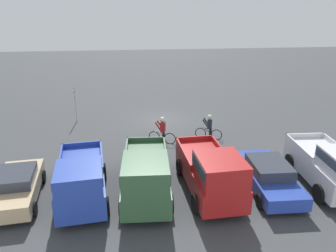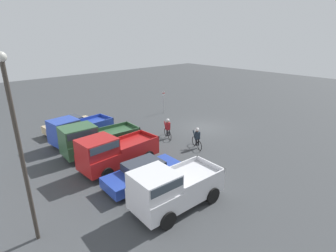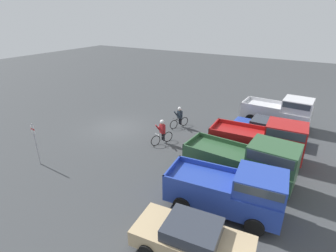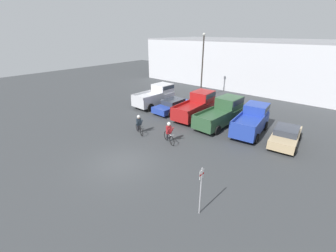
{
  "view_description": "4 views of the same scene",
  "coord_description": "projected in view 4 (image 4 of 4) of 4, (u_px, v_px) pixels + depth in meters",
  "views": [
    {
      "loc": [
        2.23,
        22.81,
        8.04
      ],
      "look_at": [
        0.09,
        4.59,
        1.2
      ],
      "focal_mm": 35.0,
      "sensor_mm": 36.0,
      "label": 1
    },
    {
      "loc": [
        -14.77,
        18.16,
        8.32
      ],
      "look_at": [
        0.09,
        4.59,
        1.2
      ],
      "focal_mm": 28.0,
      "sensor_mm": 36.0,
      "label": 2
    },
    {
      "loc": [
        13.68,
        12.6,
        8.05
      ],
      "look_at": [
        0.09,
        4.59,
        1.2
      ],
      "focal_mm": 28.0,
      "sensor_mm": 36.0,
      "label": 3
    },
    {
      "loc": [
        10.38,
        -7.58,
        7.98
      ],
      "look_at": [
        0.09,
        4.59,
        1.2
      ],
      "focal_mm": 24.0,
      "sensor_mm": 36.0,
      "label": 4
    }
  ],
  "objects": [
    {
      "name": "ground_plane",
      "position": [
        122.0,
        164.0,
        14.61
      ],
      "size": [
        80.0,
        80.0,
        0.0
      ],
      "primitive_type": "plane",
      "color": "#383A3D"
    },
    {
      "name": "warehouse_building",
      "position": [
        273.0,
        64.0,
        33.72
      ],
      "size": [
        38.41,
        14.16,
        6.78
      ],
      "color": "silver",
      "rests_on": "ground_plane"
    },
    {
      "name": "pickup_truck_0",
      "position": [
        156.0,
        95.0,
        25.54
      ],
      "size": [
        2.47,
        4.93,
        2.33
      ],
      "color": "silver",
      "rests_on": "ground_plane"
    },
    {
      "name": "sedan_0",
      "position": [
        173.0,
        105.0,
        23.8
      ],
      "size": [
        2.12,
        4.78,
        1.35
      ],
      "color": "#233D9E",
      "rests_on": "ground_plane"
    },
    {
      "name": "pickup_truck_1",
      "position": [
        197.0,
        105.0,
        22.18
      ],
      "size": [
        2.39,
        5.4,
        2.36
      ],
      "color": "maroon",
      "rests_on": "ground_plane"
    },
    {
      "name": "pickup_truck_2",
      "position": [
        223.0,
        112.0,
        20.39
      ],
      "size": [
        2.41,
        5.67,
        2.34
      ],
      "color": "#2D5133",
      "rests_on": "ground_plane"
    },
    {
      "name": "pickup_truck_3",
      "position": [
        252.0,
        119.0,
        18.78
      ],
      "size": [
        2.52,
        5.06,
        2.19
      ],
      "color": "#233D9E",
      "rests_on": "ground_plane"
    },
    {
      "name": "sedan_1",
      "position": [
        286.0,
        136.0,
        16.92
      ],
      "size": [
        2.25,
        4.42,
        1.36
      ],
      "color": "tan",
      "rests_on": "ground_plane"
    },
    {
      "name": "cyclist_0",
      "position": [
        169.0,
        132.0,
        17.06
      ],
      "size": [
        1.61,
        0.74,
        1.72
      ],
      "color": "black",
      "rests_on": "ground_plane"
    },
    {
      "name": "cyclist_1",
      "position": [
        139.0,
        124.0,
        18.64
      ],
      "size": [
        1.61,
        0.74,
        1.64
      ],
      "color": "black",
      "rests_on": "ground_plane"
    },
    {
      "name": "fire_lane_sign",
      "position": [
        201.0,
        187.0,
        10.06
      ],
      "size": [
        0.06,
        0.3,
        2.53
      ],
      "color": "#9E9EA3",
      "rests_on": "ground_plane"
    },
    {
      "name": "lamppost",
      "position": [
        202.0,
        62.0,
        26.81
      ],
      "size": [
        0.36,
        0.36,
        7.77
      ],
      "color": "#2D2823",
      "rests_on": "ground_plane"
    }
  ]
}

